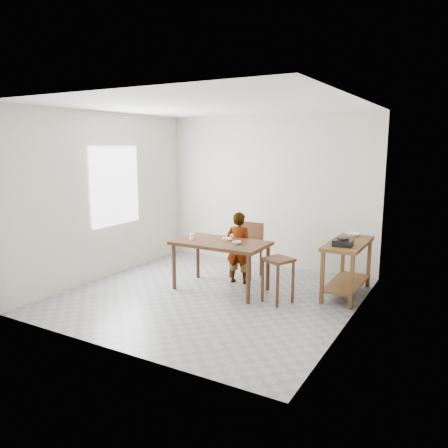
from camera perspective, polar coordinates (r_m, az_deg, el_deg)
The scene contains 17 objects.
floor at distance 6.50m, azimuth -1.77°, elevation -9.44°, with size 4.00×4.00×0.04m, color gray.
ceiling at distance 6.14m, azimuth -1.92°, elevation 15.39°, with size 4.00×4.00×0.04m, color white.
wall_back at distance 7.95m, azimuth 5.81°, elevation 4.29°, with size 4.00×0.04×2.70m, color beige.
wall_front at distance 4.60m, azimuth -15.13°, elevation -0.38°, with size 4.00×0.04×2.70m, color beige.
wall_left at distance 7.43m, azimuth -15.28°, elevation 3.56°, with size 0.04×4.00×2.70m, color beige.
wall_right at distance 5.41m, azimuth 16.72°, elevation 1.10°, with size 0.04×4.00×2.70m, color beige.
window_pane at distance 7.52m, azimuth -13.98°, elevation 4.85°, with size 0.02×1.10×1.30m, color white.
dining_table at distance 6.62m, azimuth -0.43°, elevation -5.46°, with size 1.40×0.80×0.75m, color #412413, non-canonical shape.
prep_counter at distance 6.63m, azimuth 15.76°, elevation -5.62°, with size 0.50×1.20×0.80m, color brown, non-canonical shape.
child at distance 6.90m, azimuth 1.94°, elevation -3.11°, with size 0.42×0.28×1.15m, color silver.
dining_chair at distance 7.25m, azimuth 2.86°, elevation -3.48°, with size 0.43×0.43×0.90m, color #412413, non-canonical shape.
stool at distance 6.16m, azimuth 7.03°, elevation -7.31°, with size 0.36×0.36×0.64m, color #412413, non-canonical shape.
glass_tumbler at distance 6.68m, azimuth -4.20°, elevation -1.64°, with size 0.07×0.07×0.09m, color white.
small_bowl at distance 6.36m, azimuth 1.66°, elevation -2.44°, with size 0.14×0.14×0.04m, color silver.
banana at distance 6.60m, azimuth 0.45°, elevation -1.88°, with size 0.19×0.13×0.07m, color #FCDF4B, non-canonical shape.
serving_bowl at distance 6.93m, azimuth 16.49°, elevation -1.33°, with size 0.22×0.22×0.05m, color silver.
gas_burner at distance 6.25m, azimuth 15.29°, elevation -2.36°, with size 0.26×0.26×0.09m, color black.
Camera 1 is at (3.20, -5.21, 2.17)m, focal length 35.00 mm.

